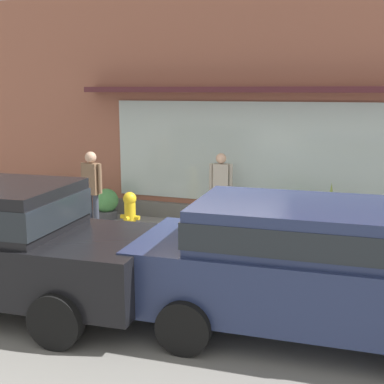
# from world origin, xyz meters

# --- Properties ---
(ground_plane) EXTENTS (60.00, 60.00, 0.00)m
(ground_plane) POSITION_xyz_m (0.00, 0.00, 0.00)
(ground_plane) COLOR gray
(curb_strip) EXTENTS (14.00, 0.24, 0.12)m
(curb_strip) POSITION_xyz_m (0.00, -0.20, 0.06)
(curb_strip) COLOR #B2B2AD
(curb_strip) RESTS_ON ground_plane
(storefront) EXTENTS (14.00, 0.81, 5.11)m
(storefront) POSITION_xyz_m (0.01, 3.19, 2.50)
(storefront) COLOR #935642
(storefront) RESTS_ON ground_plane
(fire_hydrant) EXTENTS (0.41, 0.38, 0.95)m
(fire_hydrant) POSITION_xyz_m (-1.96, 1.14, 0.49)
(fire_hydrant) COLOR gold
(fire_hydrant) RESTS_ON ground_plane
(pedestrian_with_handbag) EXTENTS (0.66, 0.23, 1.73)m
(pedestrian_with_handbag) POSITION_xyz_m (-2.83, 1.13, 1.01)
(pedestrian_with_handbag) COLOR #333847
(pedestrian_with_handbag) RESTS_ON ground_plane
(pedestrian_passerby) EXTENTS (0.49, 0.26, 1.65)m
(pedestrian_passerby) POSITION_xyz_m (-0.44, 2.41, 0.97)
(pedestrian_passerby) COLOR #232328
(pedestrian_passerby) RESTS_ON ground_plane
(parked_car_navy) EXTENTS (4.39, 2.14, 1.64)m
(parked_car_navy) POSITION_xyz_m (1.91, -1.84, 0.93)
(parked_car_navy) COLOR navy
(parked_car_navy) RESTS_ON ground_plane
(potted_plant_near_hydrant) EXTENTS (0.56, 0.56, 0.70)m
(potted_plant_near_hydrant) POSITION_xyz_m (-3.21, 2.40, 0.36)
(potted_plant_near_hydrant) COLOR #4C4C51
(potted_plant_near_hydrant) RESTS_ON ground_plane
(potted_plant_by_entrance) EXTENTS (0.33, 0.33, 1.17)m
(potted_plant_by_entrance) POSITION_xyz_m (1.84, 2.36, 0.56)
(potted_plant_by_entrance) COLOR #4C4C51
(potted_plant_by_entrance) RESTS_ON ground_plane
(potted_plant_window_right) EXTENTS (0.46, 0.46, 0.70)m
(potted_plant_window_right) POSITION_xyz_m (-4.66, 2.64, 0.35)
(potted_plant_window_right) COLOR #9E6042
(potted_plant_window_right) RESTS_ON ground_plane
(potted_plant_trailing_edge) EXTENTS (0.54, 0.54, 0.86)m
(potted_plant_trailing_edge) POSITION_xyz_m (1.04, 2.31, 0.48)
(potted_plant_trailing_edge) COLOR #B7B2A3
(potted_plant_trailing_edge) RESTS_ON ground_plane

